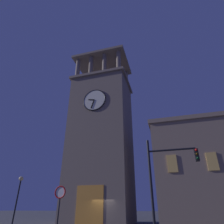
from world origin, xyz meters
TOP-DOWN VIEW (x-y plane):
  - clocktower at (1.56, -3.24)m, footprint 8.64×7.15m
  - traffic_signal_near at (-7.10, 9.14)m, footprint 3.09×0.41m
  - street_lamp at (7.77, 4.09)m, footprint 0.44×0.44m
  - no_horn_sign at (-0.43, 9.92)m, footprint 0.78×0.14m

SIDE VIEW (x-z plane):
  - no_horn_sign at x=-0.43m, z-range 0.85..3.83m
  - street_lamp at x=7.77m, z-range 0.96..5.62m
  - traffic_signal_near at x=-7.10m, z-range 0.77..6.53m
  - clocktower at x=1.56m, z-range -3.19..24.21m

